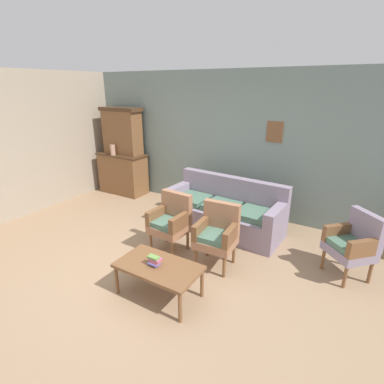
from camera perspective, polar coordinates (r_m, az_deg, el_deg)
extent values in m
plane|color=#997A5B|center=(4.23, -9.29, -15.05)|extent=(7.68, 7.68, 0.00)
cube|color=gray|center=(5.80, 6.99, 9.36)|extent=(6.40, 0.06, 2.70)
cube|color=brown|center=(5.41, 15.79, 11.21)|extent=(0.28, 0.02, 0.36)
cube|color=brown|center=(7.09, -13.26, 3.45)|extent=(1.10, 0.52, 0.90)
cube|color=#462D1B|center=(6.98, -13.56, 7.11)|extent=(1.16, 0.55, 0.03)
cube|color=brown|center=(6.94, -13.43, 11.18)|extent=(0.90, 0.36, 0.95)
cube|color=#462D1B|center=(6.89, -13.78, 15.41)|extent=(0.99, 0.38, 0.08)
cylinder|color=tan|center=(6.88, -15.18, 7.90)|extent=(0.11, 0.11, 0.23)
cube|color=gray|center=(5.18, 5.99, -5.22)|extent=(2.09, 0.92, 0.42)
cube|color=gray|center=(5.28, 7.84, 0.45)|extent=(2.05, 0.28, 0.48)
cube|color=gray|center=(4.72, 16.23, -4.20)|extent=(0.21, 0.81, 0.24)
cube|color=gray|center=(5.53, -2.47, 0.23)|extent=(0.21, 0.81, 0.24)
cube|color=#4C705B|center=(4.81, 12.17, -4.24)|extent=(0.58, 0.59, 0.10)
cube|color=#4C705B|center=(5.05, 5.87, -2.71)|extent=(0.58, 0.59, 0.10)
cube|color=#4C705B|center=(5.34, 0.21, -1.30)|extent=(0.58, 0.59, 0.10)
cube|color=#9E6B4C|center=(4.47, -4.48, -7.06)|extent=(0.55, 0.51, 0.12)
cube|color=#4C705B|center=(4.42, -4.68, -6.11)|extent=(0.46, 0.43, 0.10)
cube|color=#9E6B4C|center=(4.49, -2.99, -2.81)|extent=(0.52, 0.13, 0.46)
cube|color=brown|center=(4.28, -2.23, -5.81)|extent=(0.11, 0.48, 0.22)
cube|color=brown|center=(4.53, -6.72, -4.40)|extent=(0.11, 0.48, 0.22)
cylinder|color=brown|center=(4.34, -3.78, -11.31)|extent=(0.04, 0.04, 0.32)
cylinder|color=brown|center=(4.57, -8.00, -9.68)|extent=(0.04, 0.04, 0.32)
cylinder|color=brown|center=(4.60, -0.84, -9.30)|extent=(0.04, 0.04, 0.32)
cylinder|color=brown|center=(4.82, -4.96, -7.88)|extent=(0.04, 0.04, 0.32)
cube|color=#9E6B4C|center=(4.11, 4.61, -9.66)|extent=(0.55, 0.51, 0.12)
cube|color=#4C705B|center=(4.05, 4.54, -8.68)|extent=(0.47, 0.44, 0.10)
cube|color=#9E6B4C|center=(4.15, 5.81, -4.94)|extent=(0.53, 0.13, 0.46)
cube|color=brown|center=(3.96, 7.64, -8.20)|extent=(0.11, 0.48, 0.22)
cube|color=brown|center=(4.11, 1.83, -6.93)|extent=(0.11, 0.48, 0.22)
cylinder|color=brown|center=(4.02, 6.28, -14.25)|extent=(0.04, 0.04, 0.32)
cylinder|color=brown|center=(4.15, 0.74, -12.82)|extent=(0.04, 0.04, 0.32)
cylinder|color=brown|center=(4.32, 8.16, -11.65)|extent=(0.04, 0.04, 0.32)
cylinder|color=brown|center=(4.45, 2.97, -10.44)|extent=(0.04, 0.04, 0.32)
cube|color=gray|center=(4.41, 28.21, -10.07)|extent=(0.71, 0.71, 0.12)
cube|color=#4C705B|center=(4.35, 28.21, -9.09)|extent=(0.60, 0.60, 0.10)
cube|color=gray|center=(4.41, 30.78, -6.26)|extent=(0.44, 0.44, 0.46)
cube|color=brown|center=(4.20, 30.57, -9.39)|extent=(0.39, 0.40, 0.22)
cube|color=brown|center=(4.47, 26.73, -6.91)|extent=(0.39, 0.40, 0.22)
cylinder|color=brown|center=(4.27, 27.64, -14.42)|extent=(0.04, 0.04, 0.32)
cylinder|color=brown|center=(4.53, 24.16, -11.76)|extent=(0.04, 0.04, 0.32)
cylinder|color=brown|center=(4.51, 31.37, -13.21)|extent=(0.04, 0.04, 0.32)
cylinder|color=brown|center=(4.76, 27.84, -10.79)|extent=(0.04, 0.04, 0.32)
cube|color=brown|center=(3.59, -6.56, -14.22)|extent=(1.00, 0.56, 0.04)
cylinder|color=brown|center=(4.11, -9.61, -13.04)|extent=(0.04, 0.04, 0.38)
cylinder|color=brown|center=(3.67, 1.96, -17.29)|extent=(0.04, 0.04, 0.38)
cylinder|color=brown|center=(3.83, -14.42, -16.21)|extent=(0.04, 0.04, 0.38)
cylinder|color=brown|center=(3.35, -2.34, -21.56)|extent=(0.04, 0.04, 0.38)
cube|color=slate|center=(3.59, -7.04, -13.71)|extent=(0.11, 0.07, 0.02)
cube|color=#6260AF|center=(3.57, -7.47, -13.62)|extent=(0.12, 0.09, 0.02)
cube|color=#E76D5E|center=(3.56, -7.03, -13.15)|extent=(0.10, 0.11, 0.03)
cube|color=#BA567E|center=(3.54, -7.17, -12.83)|extent=(0.14, 0.10, 0.02)
cube|color=#659245|center=(3.53, -7.51, -12.49)|extent=(0.14, 0.08, 0.02)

